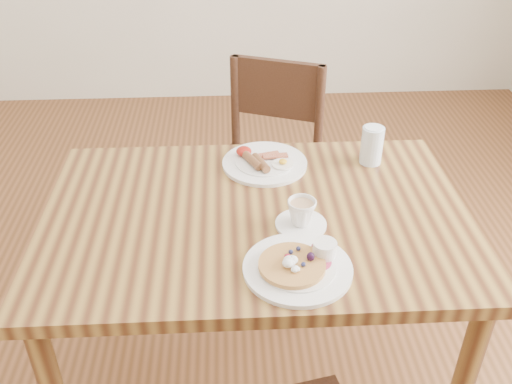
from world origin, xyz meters
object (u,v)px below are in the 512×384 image
chair_far (267,162)px  breakfast_plate (263,162)px  water_glass (372,145)px  dining_table (256,240)px  pancake_plate (299,265)px  teacup_saucer (301,215)px

chair_far → breakfast_plate: size_ratio=3.26×
chair_far → water_glass: chair_far is taller
dining_table → pancake_plate: 0.29m
chair_far → pancake_plate: 1.00m
pancake_plate → breakfast_plate: 0.51m
dining_table → breakfast_plate: 0.28m
dining_table → teacup_saucer: 0.19m
breakfast_plate → water_glass: water_glass is taller
chair_far → water_glass: bearing=144.0°
breakfast_plate → chair_far: bearing=84.1°
dining_table → chair_far: size_ratio=1.36×
dining_table → pancake_plate: size_ratio=4.44×
pancake_plate → teacup_saucer: 0.18m
dining_table → teacup_saucer: bearing=-29.1°
dining_table → water_glass: bearing=34.3°
chair_far → breakfast_plate: 0.53m
chair_far → teacup_saucer: 0.83m
water_glass → breakfast_plate: bearing=-179.8°
breakfast_plate → teacup_saucer: bearing=-76.0°
teacup_saucer → breakfast_plate: bearing=104.0°
chair_far → teacup_saucer: bearing=113.3°
dining_table → chair_far: (0.08, 0.71, -0.16)m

